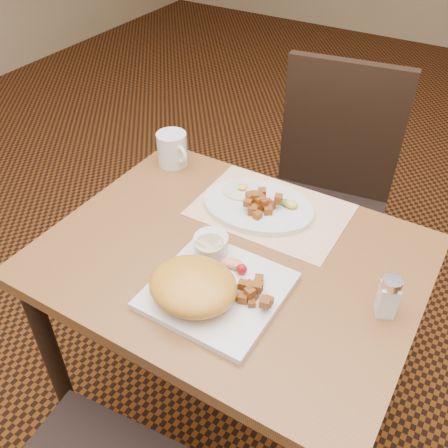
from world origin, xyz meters
TOP-DOWN VIEW (x-y plane):
  - ground at (0.00, 0.00)m, footprint 8.00×8.00m
  - table at (0.00, 0.00)m, footprint 0.90×0.70m
  - chair_far at (0.01, 0.67)m, footprint 0.48×0.49m
  - placemat at (0.00, 0.21)m, footprint 0.40×0.28m
  - plate_square at (0.04, -0.13)m, footprint 0.28×0.28m
  - plate_oval at (-0.03, 0.19)m, footprint 0.33×0.26m
  - hollandaise_mound at (0.01, -0.18)m, footprint 0.20×0.18m
  - ramekin at (-0.04, -0.03)m, footprint 0.08×0.09m
  - garnish_sq at (0.04, -0.05)m, footprint 0.08×0.05m
  - fried_egg at (-0.10, 0.22)m, footprint 0.10×0.10m
  - garnish_ov at (0.05, 0.23)m, footprint 0.06×0.04m
  - salt_shaker at (0.38, 0.01)m, footprint 0.06×0.06m
  - coffee_mug at (-0.36, 0.26)m, footprint 0.12×0.09m
  - home_fries_sq at (0.12, -0.11)m, footprint 0.12×0.09m
  - home_fries_ov at (-0.01, 0.18)m, footprint 0.10×0.10m

SIDE VIEW (x-z plane):
  - ground at x=0.00m, z-range 0.00..0.00m
  - chair_far at x=0.01m, z-range 0.05..1.02m
  - table at x=0.00m, z-range 0.27..1.02m
  - placemat at x=0.00m, z-range 0.75..0.75m
  - plate_square at x=0.04m, z-range 0.75..0.77m
  - plate_oval at x=-0.03m, z-range 0.75..0.77m
  - fried_egg at x=-0.10m, z-range 0.76..0.78m
  - garnish_sq at x=0.04m, z-range 0.76..0.79m
  - garnish_ov at x=0.05m, z-range 0.77..0.79m
  - home_fries_sq at x=0.12m, z-range 0.76..0.80m
  - home_fries_ov at x=-0.01m, z-range 0.77..0.81m
  - ramekin at x=-0.04m, z-range 0.77..0.81m
  - hollandaise_mound at x=0.01m, z-range 0.76..0.84m
  - coffee_mug at x=-0.36m, z-range 0.75..0.85m
  - salt_shaker at x=0.38m, z-range 0.75..0.85m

